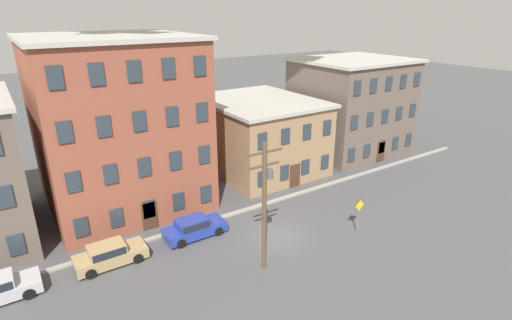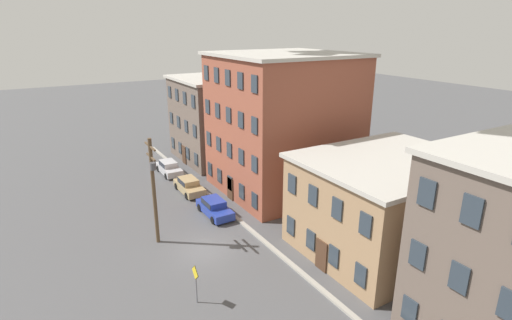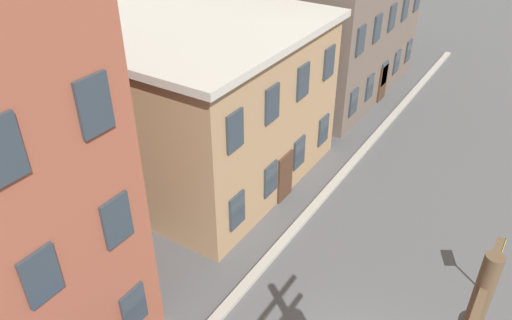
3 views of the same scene
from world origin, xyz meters
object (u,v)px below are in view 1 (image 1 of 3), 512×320
Objects in this scene: caution_sign at (359,210)px; car_blue at (194,227)px; car_tan at (109,254)px; utility_pole at (265,200)px.

car_blue is at bearing 149.95° from caution_sign.
utility_pole is at bearing -35.33° from car_tan.
caution_sign reaches higher than car_blue.
caution_sign is 0.31× the size of utility_pole.
caution_sign reaches higher than car_tan.
caution_sign is at bearing -19.96° from car_tan.
car_blue is (5.92, 0.07, 0.00)m from car_tan.
car_tan is 5.92m from car_blue.
car_blue is 11.94m from caution_sign.
utility_pole is (-8.17, 0.19, 2.95)m from caution_sign.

